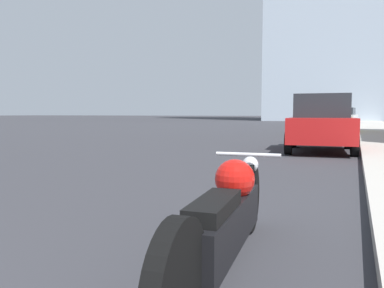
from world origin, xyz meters
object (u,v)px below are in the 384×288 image
at_px(parked_car_red, 321,124).
at_px(parked_car_yellow, 333,120).
at_px(parked_car_white, 345,117).
at_px(motorcycle, 227,216).
at_px(parked_car_blue, 345,116).

bearing_deg(parked_car_red, parked_car_yellow, 86.02).
xyz_separation_m(parked_car_red, parked_car_yellow, (-0.20, 11.24, -0.07)).
distance_m(parked_car_red, parked_car_white, 24.06).
xyz_separation_m(motorcycle, parked_car_yellow, (-0.32, 20.77, 0.39)).
distance_m(parked_car_red, parked_car_blue, 36.28).
xyz_separation_m(motorcycle, parked_car_white, (-0.01, 33.58, 0.45)).
relative_size(parked_car_red, parked_car_yellow, 0.94).
bearing_deg(parked_car_white, motorcycle, -84.08).
bearing_deg(motorcycle, parked_car_blue, 85.31).
bearing_deg(parked_car_blue, parked_car_red, -85.87).
bearing_deg(parked_car_white, parked_car_blue, 97.04).
xyz_separation_m(parked_car_yellow, parked_car_white, (0.30, 12.81, 0.06)).
height_order(parked_car_white, parked_car_blue, parked_car_blue).
relative_size(motorcycle, parked_car_yellow, 0.64).
height_order(motorcycle, parked_car_red, parked_car_red).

